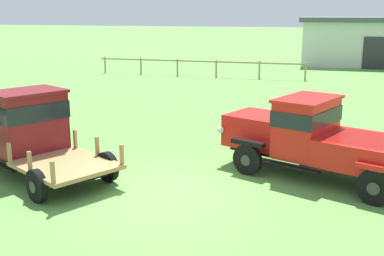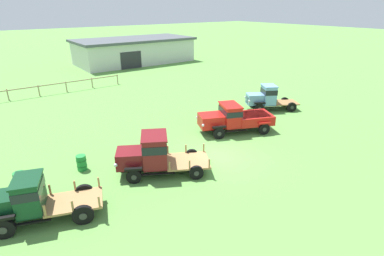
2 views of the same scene
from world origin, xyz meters
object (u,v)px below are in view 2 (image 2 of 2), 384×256
object	(u,v)px
vintage_truck_foreground_near	(28,200)
oil_drum_near_fence	(82,163)
oil_drum_beside_row	(20,180)
farm_shed	(134,50)
vintage_truck_midrow_center	(234,118)
vintage_truck_second_in_line	(152,153)
vintage_truck_far_side	(267,97)

from	to	relation	value
vintage_truck_foreground_near	oil_drum_near_fence	world-z (taller)	vintage_truck_foreground_near
oil_drum_beside_row	oil_drum_near_fence	size ratio (longest dim) A/B	0.99
farm_shed	vintage_truck_midrow_center	size ratio (longest dim) A/B	3.17
vintage_truck_midrow_center	oil_drum_beside_row	world-z (taller)	vintage_truck_midrow_center
vintage_truck_second_in_line	oil_drum_beside_row	xyz separation A→B (m)	(-6.12, 2.60, -0.73)
vintage_truck_foreground_near	oil_drum_near_fence	xyz separation A→B (m)	(3.08, 3.09, -0.64)
vintage_truck_midrow_center	oil_drum_beside_row	xyz separation A→B (m)	(-13.76, 0.99, -0.62)
vintage_truck_far_side	farm_shed	bearing A→B (deg)	87.44
farm_shed	oil_drum_near_fence	xyz separation A→B (m)	(-17.66, -29.05, -1.47)
vintage_truck_midrow_center	vintage_truck_far_side	xyz separation A→B (m)	(5.70, 1.91, 0.06)
farm_shed	vintage_truck_foreground_near	bearing A→B (deg)	-122.84
vintage_truck_midrow_center	vintage_truck_far_side	size ratio (longest dim) A/B	1.22
vintage_truck_midrow_center	oil_drum_near_fence	world-z (taller)	vintage_truck_midrow_center
vintage_truck_foreground_near	vintage_truck_far_side	xyz separation A→B (m)	(19.48, 4.00, 0.03)
vintage_truck_second_in_line	vintage_truck_far_side	size ratio (longest dim) A/B	1.13
vintage_truck_second_in_line	vintage_truck_midrow_center	bearing A→B (deg)	11.87
vintage_truck_second_in_line	vintage_truck_midrow_center	distance (m)	7.81
vintage_truck_foreground_near	vintage_truck_second_in_line	size ratio (longest dim) A/B	0.94
vintage_truck_second_in_line	vintage_truck_far_side	world-z (taller)	vintage_truck_second_in_line
vintage_truck_second_in_line	farm_shed	bearing A→B (deg)	65.24
farm_shed	vintage_truck_far_side	bearing A→B (deg)	-92.56
vintage_truck_far_side	vintage_truck_second_in_line	bearing A→B (deg)	-165.22
oil_drum_near_fence	vintage_truck_midrow_center	bearing A→B (deg)	-5.31
vintage_truck_midrow_center	vintage_truck_far_side	world-z (taller)	vintage_truck_far_side
vintage_truck_foreground_near	vintage_truck_second_in_line	distance (m)	6.16
vintage_truck_far_side	oil_drum_near_fence	world-z (taller)	vintage_truck_far_side
farm_shed	vintage_truck_far_side	size ratio (longest dim) A/B	3.85
oil_drum_beside_row	vintage_truck_second_in_line	bearing A→B (deg)	-23.04
oil_drum_beside_row	farm_shed	bearing A→B (deg)	54.51
farm_shed	oil_drum_beside_row	distance (m)	35.71
vintage_truck_second_in_line	vintage_truck_far_side	bearing A→B (deg)	14.78
vintage_truck_foreground_near	oil_drum_beside_row	size ratio (longest dim) A/B	5.65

